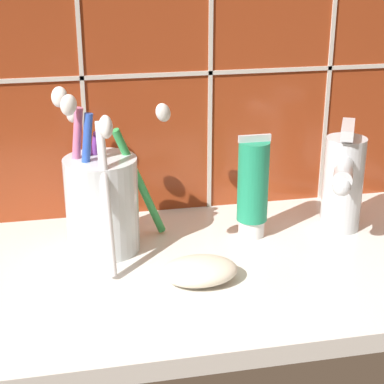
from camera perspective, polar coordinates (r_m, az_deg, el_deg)
name	(u,v)px	position (r cm, az deg, el deg)	size (l,w,h in cm)	color
sink_counter	(227,270)	(70.03, 3.11, -6.92)	(60.97, 31.65, 2.00)	silver
tile_wall_backsplash	(197,20)	(77.64, 0.42, 15.07)	(70.97, 1.72, 51.07)	#933819
toothbrush_cup	(102,200)	(70.53, -8.03, -0.74)	(13.52, 15.88, 18.42)	silver
toothpaste_tube	(253,187)	(73.29, 5.43, 0.41)	(3.71, 3.53, 12.24)	white
sink_faucet	(343,181)	(76.38, 13.28, 0.99)	(6.68, 10.77, 12.83)	silver
soap_bar	(200,271)	(65.17, 0.68, -7.01)	(7.81, 5.59, 2.41)	silver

